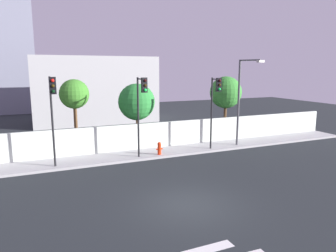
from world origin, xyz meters
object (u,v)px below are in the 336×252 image
(traffic_light_left, at_px, (141,101))
(traffic_light_center, at_px, (52,103))
(traffic_light_right, at_px, (215,98))
(street_lamp_curbside, at_px, (242,95))
(fire_hydrant, at_px, (159,148))
(roadside_tree_midleft, at_px, (74,95))
(roadside_tree_rightmost, at_px, (226,93))
(roadside_tree_midright, at_px, (137,102))

(traffic_light_left, relative_size, traffic_light_center, 0.98)
(traffic_light_center, xyz_separation_m, traffic_light_right, (10.47, 0.18, -0.13))
(traffic_light_left, distance_m, street_lamp_curbside, 7.80)
(traffic_light_left, relative_size, fire_hydrant, 6.01)
(street_lamp_curbside, distance_m, fire_hydrant, 7.24)
(traffic_light_center, height_order, fire_hydrant, traffic_light_center)
(roadside_tree_midleft, relative_size, roadside_tree_rightmost, 0.99)
(traffic_light_center, relative_size, traffic_light_right, 1.03)
(traffic_light_right, bearing_deg, street_lamp_curbside, 9.18)
(traffic_light_center, bearing_deg, roadside_tree_midright, 30.83)
(roadside_tree_midright, relative_size, roadside_tree_rightmost, 0.91)
(fire_hydrant, bearing_deg, traffic_light_left, -163.57)
(fire_hydrant, height_order, roadside_tree_midright, roadside_tree_midright)
(roadside_tree_rightmost, bearing_deg, fire_hydrant, -157.25)
(traffic_light_right, bearing_deg, fire_hydrant, 174.24)
(traffic_light_center, height_order, roadside_tree_rightmost, traffic_light_center)
(roadside_tree_midright, bearing_deg, street_lamp_curbside, -22.81)
(street_lamp_curbside, bearing_deg, fire_hydrant, -179.99)
(traffic_light_right, distance_m, roadside_tree_midright, 5.66)
(traffic_light_right, relative_size, roadside_tree_midright, 1.06)
(traffic_light_right, bearing_deg, roadside_tree_midleft, 159.27)
(traffic_light_center, bearing_deg, fire_hydrant, 5.08)
(traffic_light_center, xyz_separation_m, roadside_tree_midright, (5.93, 3.54, -0.52))
(street_lamp_curbside, height_order, roadside_tree_rightmost, street_lamp_curbside)
(traffic_light_left, distance_m, traffic_light_right, 5.30)
(traffic_light_right, height_order, street_lamp_curbside, street_lamp_curbside)
(roadside_tree_rightmost, bearing_deg, roadside_tree_midleft, 180.00)
(fire_hydrant, xyz_separation_m, roadside_tree_midleft, (-4.91, 2.96, 3.45))
(traffic_light_right, bearing_deg, roadside_tree_rightmost, 47.39)
(street_lamp_curbside, distance_m, roadside_tree_midleft, 11.74)
(traffic_light_right, bearing_deg, roadside_tree_midright, 143.52)
(traffic_light_left, distance_m, roadside_tree_rightmost, 9.04)
(traffic_light_center, bearing_deg, traffic_light_right, 0.97)
(fire_hydrant, distance_m, roadside_tree_midright, 4.11)
(traffic_light_center, height_order, roadside_tree_midleft, traffic_light_center)
(traffic_light_left, xyz_separation_m, traffic_light_right, (5.30, -0.01, -0.05))
(roadside_tree_midleft, xyz_separation_m, roadside_tree_rightmost, (11.97, 0.00, -0.21))
(street_lamp_curbside, bearing_deg, roadside_tree_rightmost, 78.47)
(traffic_light_center, height_order, street_lamp_curbside, street_lamp_curbside)
(street_lamp_curbside, xyz_separation_m, roadside_tree_midleft, (-11.37, 2.96, 0.16))
(roadside_tree_rightmost, bearing_deg, roadside_tree_midright, 180.00)
(roadside_tree_midright, bearing_deg, traffic_light_right, -36.48)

